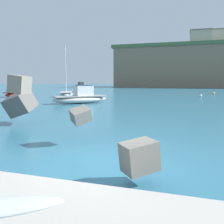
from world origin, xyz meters
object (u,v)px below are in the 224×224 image
at_px(boat_mid_centre, 81,89).
at_px(mooring_buoy_inner, 214,94).
at_px(boat_near_right, 66,94).
at_px(boat_mid_left, 81,98).
at_px(station_building_annex, 216,38).
at_px(station_building_central, 200,38).
at_px(station_building_east, 208,44).
at_px(boat_near_left, 18,93).
at_px(mooring_buoy_outer, 200,96).

bearing_deg(boat_mid_centre, mooring_buoy_inner, -8.93).
bearing_deg(boat_near_right, mooring_buoy_inner, 28.99).
xyz_separation_m(boat_mid_left, station_building_annex, (22.11, 81.78, 18.78)).
height_order(boat_mid_centre, station_building_central, station_building_central).
height_order(boat_mid_centre, station_building_east, station_building_east).
xyz_separation_m(boat_near_left, station_building_annex, (35.36, 75.01, 18.79)).
distance_m(station_building_central, station_building_annex, 7.74).
distance_m(boat_near_right, station_building_central, 74.12).
height_order(mooring_buoy_outer, station_building_central, station_building_central).
xyz_separation_m(mooring_buoy_inner, mooring_buoy_outer, (-2.62, -7.45, 0.00)).
height_order(mooring_buoy_inner, station_building_central, station_building_central).
xyz_separation_m(boat_mid_centre, station_building_east, (31.19, 62.22, 17.51)).
bearing_deg(station_building_annex, station_building_east, 113.17).
distance_m(boat_mid_left, station_building_central, 81.05).
relative_size(boat_mid_left, mooring_buoy_outer, 12.43).
bearing_deg(boat_near_right, station_building_annex, 68.47).
distance_m(mooring_buoy_inner, mooring_buoy_outer, 7.90).
distance_m(boat_near_left, mooring_buoy_outer, 26.95).
relative_size(boat_near_right, mooring_buoy_inner, 17.01).
bearing_deg(mooring_buoy_outer, boat_mid_left, -132.68).
bearing_deg(boat_mid_left, boat_mid_centre, 114.50).
bearing_deg(mooring_buoy_outer, boat_near_left, -164.83).
bearing_deg(boat_near_left, mooring_buoy_inner, 26.87).
distance_m(boat_near_left, station_building_annex, 85.03).
distance_m(boat_near_right, station_building_annex, 80.35).
relative_size(station_building_east, station_building_annex, 1.18).
bearing_deg(mooring_buoy_inner, boat_near_right, -151.01).
height_order(boat_mid_left, boat_mid_centre, boat_mid_centre).
relative_size(boat_near_left, station_building_central, 0.59).
relative_size(boat_near_left, station_building_annex, 0.71).
height_order(boat_near_left, boat_mid_left, boat_near_left).
xyz_separation_m(mooring_buoy_outer, station_building_east, (6.81, 73.92, 17.96)).
distance_m(boat_mid_centre, mooring_buoy_inner, 27.33).
bearing_deg(mooring_buoy_inner, boat_mid_centre, 171.07).
bearing_deg(mooring_buoy_inner, station_building_annex, 83.64).
bearing_deg(boat_mid_left, station_building_central, 78.47).
xyz_separation_m(mooring_buoy_outer, station_building_annex, (9.36, 67.95, 19.17)).
height_order(boat_mid_left, station_building_central, station_building_central).
relative_size(boat_near_left, mooring_buoy_outer, 10.55).
relative_size(station_building_central, station_building_east, 1.02).
distance_m(boat_mid_left, station_building_annex, 86.78).
xyz_separation_m(boat_mid_left, mooring_buoy_inner, (15.37, 21.28, -0.38)).
height_order(mooring_buoy_inner, mooring_buoy_outer, same).
bearing_deg(station_building_east, boat_near_left, -112.06).
bearing_deg(boat_near_left, boat_mid_centre, 85.05).
xyz_separation_m(boat_near_right, station_building_annex, (28.65, 72.64, 18.94)).
height_order(boat_mid_centre, mooring_buoy_outer, boat_mid_centre).
xyz_separation_m(station_building_central, station_building_annex, (6.33, 4.43, 0.43)).
xyz_separation_m(boat_mid_left, station_building_central, (15.78, 77.35, 18.36)).
distance_m(boat_mid_centre, mooring_buoy_outer, 27.05).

